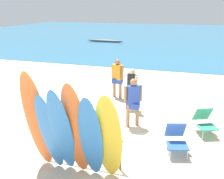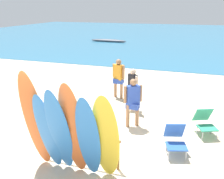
% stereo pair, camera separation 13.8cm
% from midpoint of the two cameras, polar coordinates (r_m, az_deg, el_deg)
% --- Properties ---
extents(ground, '(60.00, 60.00, 0.00)m').
position_cam_midpoint_polar(ground, '(19.49, 11.21, 6.84)').
color(ground, beige).
extents(ocean_water, '(60.00, 40.00, 0.02)m').
position_cam_midpoint_polar(ocean_water, '(35.18, 14.83, 11.45)').
color(ocean_water, teal).
rests_on(ocean_water, ground).
extents(surfboard_rack, '(2.02, 0.07, 0.76)m').
position_cam_midpoint_polar(surfboard_rack, '(6.35, -6.36, -11.25)').
color(surfboard_rack, brown).
rests_on(surfboard_rack, ground).
extents(surfboard_orange_0, '(0.59, 0.77, 2.46)m').
position_cam_midpoint_polar(surfboard_orange_0, '(5.93, -15.71, -6.75)').
color(surfboard_orange_0, orange).
rests_on(surfboard_orange_0, ground).
extents(surfboard_blue_1, '(0.49, 0.69, 2.00)m').
position_cam_midpoint_polar(surfboard_blue_1, '(5.87, -13.16, -9.29)').
color(surfboard_blue_1, '#337AD1').
rests_on(surfboard_blue_1, ground).
extents(surfboard_blue_2, '(0.54, 0.86, 2.17)m').
position_cam_midpoint_polar(surfboard_blue_2, '(5.67, -10.67, -9.22)').
color(surfboard_blue_2, '#337AD1').
rests_on(surfboard_blue_2, ground).
extents(surfboard_orange_3, '(0.55, 0.64, 2.28)m').
position_cam_midpoint_polar(surfboard_orange_3, '(5.56, -7.70, -8.98)').
color(surfboard_orange_3, orange).
rests_on(surfboard_orange_3, ground).
extents(surfboard_blue_4, '(0.53, 0.67, 2.03)m').
position_cam_midpoint_polar(surfboard_blue_4, '(5.49, -4.45, -10.68)').
color(surfboard_blue_4, '#337AD1').
rests_on(surfboard_blue_4, ground).
extents(surfboard_yellow_5, '(0.61, 0.59, 2.07)m').
position_cam_midpoint_polar(surfboard_yellow_5, '(5.44, -0.61, -10.73)').
color(surfboard_yellow_5, yellow).
rests_on(surfboard_yellow_5, ground).
extents(beachgoer_near_rack, '(0.43, 0.44, 1.53)m').
position_cam_midpoint_polar(beachgoer_near_rack, '(9.32, 4.98, 0.66)').
color(beachgoer_near_rack, beige).
rests_on(beachgoer_near_rack, ground).
extents(beachgoer_photographing, '(0.51, 0.38, 1.55)m').
position_cam_midpoint_polar(beachgoer_photographing, '(8.01, 5.08, -2.20)').
color(beachgoer_photographing, '#9E704C').
rests_on(beachgoer_photographing, ground).
extents(beachgoer_strolling, '(0.57, 0.35, 1.61)m').
position_cam_midpoint_polar(beachgoer_strolling, '(10.53, 1.80, 3.00)').
color(beachgoer_strolling, '#9E704C').
rests_on(beachgoer_strolling, ground).
extents(beach_chair_red, '(0.76, 0.89, 0.79)m').
position_cam_midpoint_polar(beach_chair_red, '(8.15, 20.10, -6.50)').
color(beach_chair_red, '#B7B7BC').
rests_on(beach_chair_red, ground).
extents(beach_chair_blue, '(0.69, 0.84, 0.80)m').
position_cam_midpoint_polar(beach_chair_blue, '(6.95, 14.24, -10.26)').
color(beach_chair_blue, '#B7B7BC').
rests_on(beach_chair_blue, ground).
extents(distant_boat, '(3.88, 0.72, 0.31)m').
position_cam_midpoint_polar(distant_boat, '(27.60, -0.63, 10.66)').
color(distant_boat, '#4C515B').
rests_on(distant_boat, ground).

